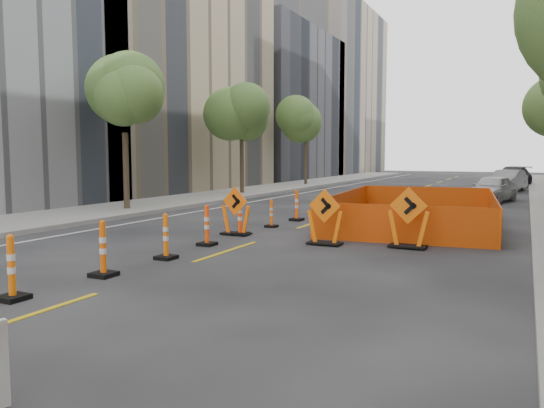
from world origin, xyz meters
The scene contains 21 objects.
ground_plane centered at (0.00, 0.00, 0.00)m, with size 140.00×140.00×0.00m, color black.
sidewalk_left centered at (-9.00, 12.00, 0.07)m, with size 4.00×90.00×0.15m, color gray.
bld_left_d centered at (-17.00, 39.20, 7.00)m, with size 12.00×16.00×14.00m, color #4C4C51.
bld_left_e centered at (-17.00, 55.60, 10.00)m, with size 12.00×20.00×20.00m, color gray.
tree_l_b centered at (-8.40, 10.00, 4.53)m, with size 2.80×2.80×5.95m.
tree_l_c centered at (-8.40, 20.00, 4.53)m, with size 2.80×2.80×5.95m.
tree_l_d centered at (-8.40, 30.00, 4.53)m, with size 2.80×2.80×5.95m.
channelizer_2 centered at (-0.97, -1.39, 0.56)m, with size 0.44×0.44×1.12m, color #E05E09, non-canonical shape.
channelizer_3 centered at (-0.83, 0.57, 0.57)m, with size 0.45×0.45×1.13m, color #D85309, non-canonical shape.
channelizer_4 centered at (-0.77, 2.53, 0.54)m, with size 0.42×0.42×1.08m, color #EA5F09, non-canonical shape.
channelizer_5 centered at (-0.91, 4.49, 0.55)m, with size 0.43×0.43×1.09m, color #FB460A, non-canonical shape.
channelizer_6 centered at (-1.00, 6.45, 0.56)m, with size 0.44×0.44×1.11m, color #EC3B09, non-canonical shape.
channelizer_7 centered at (-0.90, 8.41, 0.46)m, with size 0.37×0.37×0.93m, color #FA5E0A, non-canonical shape.
channelizer_8 centered at (-0.82, 10.37, 0.57)m, with size 0.45×0.45×1.14m, color #FF510A, non-canonical shape.
chevron_sign_left centered at (-1.13, 6.43, 0.73)m, with size 0.97×0.58×1.46m, color #FB610A, non-canonical shape.
chevron_sign_center centered at (1.88, 5.95, 0.75)m, with size 1.00×0.60×1.51m, color orange, non-canonical shape.
chevron_sign_right centered at (3.98, 6.41, 0.79)m, with size 1.06×0.63×1.58m, color orange, non-canonical shape.
safety_fence centered at (3.29, 11.16, 0.53)m, with size 4.98×8.48×1.06m, color #FF640D, non-canonical shape.
parked_car_near centered at (5.17, 21.57, 0.68)m, with size 1.62×4.01×1.37m, color #AEAEB0.
parked_car_mid centered at (5.60, 30.03, 0.70)m, with size 1.48×4.23×1.39m, color gray.
parked_car_far centered at (5.81, 35.71, 0.75)m, with size 2.11×5.19×1.51m, color black.
Camera 1 is at (6.67, -7.31, 2.43)m, focal length 35.00 mm.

